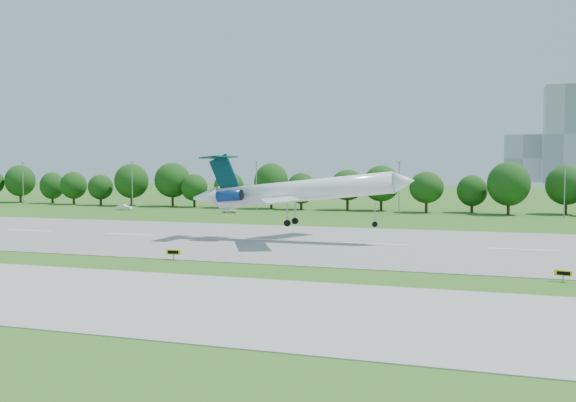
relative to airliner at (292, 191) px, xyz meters
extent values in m
plane|color=#2D5B18|center=(-7.54, -24.98, -7.51)|extent=(600.00, 600.00, 0.00)
cube|color=gray|center=(-7.54, 0.02, -7.47)|extent=(400.00, 45.00, 0.08)
cube|color=#ADADA8|center=(-7.54, -42.98, -7.47)|extent=(400.00, 23.00, 0.08)
cylinder|color=#382314|center=(-107.54, 67.02, -5.71)|extent=(0.70, 0.70, 3.60)
sphere|color=#153C0F|center=(-107.54, 67.02, -1.31)|extent=(8.40, 8.40, 8.40)
cylinder|color=#382314|center=(-67.54, 67.02, -5.71)|extent=(0.70, 0.70, 3.60)
sphere|color=#153C0F|center=(-67.54, 67.02, -1.31)|extent=(8.40, 8.40, 8.40)
cylinder|color=#382314|center=(-27.54, 67.02, -5.71)|extent=(0.70, 0.70, 3.60)
sphere|color=#153C0F|center=(-27.54, 67.02, -1.31)|extent=(8.40, 8.40, 8.40)
cylinder|color=#382314|center=(12.46, 67.02, -5.71)|extent=(0.70, 0.70, 3.60)
sphere|color=#153C0F|center=(12.46, 67.02, -1.31)|extent=(8.40, 8.40, 8.40)
cylinder|color=gray|center=(-97.54, 57.02, -1.51)|extent=(0.24, 0.24, 12.00)
cube|color=gray|center=(-97.54, 57.02, 4.59)|extent=(0.90, 0.25, 0.18)
cylinder|color=gray|center=(-62.54, 57.02, -1.51)|extent=(0.24, 0.24, 12.00)
cube|color=gray|center=(-62.54, 57.02, 4.59)|extent=(0.90, 0.25, 0.18)
cylinder|color=gray|center=(-27.54, 57.02, -1.51)|extent=(0.24, 0.24, 12.00)
cube|color=gray|center=(-27.54, 57.02, 4.59)|extent=(0.90, 0.25, 0.18)
cylinder|color=gray|center=(7.46, 57.02, -1.51)|extent=(0.24, 0.24, 12.00)
cube|color=gray|center=(7.46, 57.02, 4.59)|extent=(0.90, 0.25, 0.18)
cylinder|color=gray|center=(42.46, 57.02, -1.51)|extent=(0.24, 0.24, 12.00)
cube|color=gray|center=(42.46, 57.02, 4.59)|extent=(0.90, 0.25, 0.18)
cube|color=#B2B2B7|center=(67.46, 355.02, 23.49)|extent=(22.00, 22.00, 62.00)
cube|color=#B2B2B7|center=(44.46, 380.02, 8.49)|extent=(24.00, 24.00, 32.00)
cylinder|color=white|center=(1.69, 0.02, 0.04)|extent=(27.00, 3.50, 5.79)
cone|color=white|center=(16.51, 0.23, 1.52)|extent=(3.20, 3.17, 3.39)
cone|color=white|center=(-13.84, -0.19, -1.16)|extent=(4.62, 3.19, 3.54)
cube|color=white|center=(0.17, -6.25, -1.02)|extent=(9.07, 12.39, 0.67)
cube|color=white|center=(0.00, 6.25, -1.02)|extent=(8.83, 12.41, 0.67)
cube|color=#05323D|center=(-10.80, -0.15, 2.49)|extent=(4.94, 0.51, 6.12)
cube|color=#05323D|center=(-11.70, -0.16, 4.99)|extent=(2.98, 8.52, 0.48)
cylinder|color=navy|center=(-8.99, -2.45, -0.77)|extent=(3.92, 1.75, 2.06)
cylinder|color=navy|center=(-9.05, 2.20, -0.77)|extent=(3.92, 1.75, 2.06)
cylinder|color=gray|center=(12.40, 0.17, -3.09)|extent=(0.18, 0.18, 3.12)
cylinder|color=black|center=(12.40, 0.17, -4.65)|extent=(0.81, 0.28, 0.80)
cylinder|color=gray|center=(-0.07, -1.96, -3.09)|extent=(0.21, 0.21, 3.12)
cylinder|color=black|center=(-0.07, -1.96, -4.65)|extent=(0.99, 0.42, 0.98)
cylinder|color=gray|center=(-0.12, 1.96, -3.09)|extent=(0.21, 0.21, 3.12)
cylinder|color=black|center=(-0.12, 1.96, -4.65)|extent=(0.99, 0.42, 0.98)
cube|color=gray|center=(-7.59, -22.43, -7.12)|extent=(0.12, 0.12, 0.78)
cube|color=yellow|center=(-7.59, -22.43, -6.57)|extent=(1.79, 0.37, 0.61)
cube|color=black|center=(-7.58, -22.56, -6.57)|extent=(1.33, 0.15, 0.39)
cube|color=gray|center=(35.18, -23.54, -7.16)|extent=(0.12, 0.12, 0.71)
cube|color=yellow|center=(35.18, -23.54, -6.65)|extent=(1.61, 0.59, 0.56)
cube|color=black|center=(35.15, -23.65, -6.65)|extent=(1.18, 0.33, 0.35)
imported|color=white|center=(-60.70, 50.23, -6.82)|extent=(4.34, 1.98, 1.38)
imported|color=silver|center=(-31.45, 48.94, -6.92)|extent=(3.76, 2.37, 1.19)
camera|label=1|loc=(29.07, -90.28, 3.76)|focal=40.00mm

